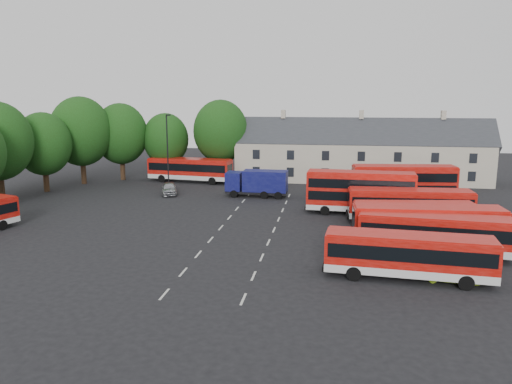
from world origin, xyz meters
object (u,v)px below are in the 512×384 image
bus_dd_south (360,190)px  lime_car (450,273)px  box_truck (258,182)px  lamppost (168,150)px  bus_row_a (409,253)px  silver_car (169,188)px

bus_dd_south → lime_car: bearing=-72.1°
box_truck → lime_car: size_ratio=2.08×
box_truck → lamppost: (-12.34, 3.41, 3.37)m
box_truck → lamppost: size_ratio=0.77×
bus_dd_south → lamppost: 26.53m
bus_row_a → lamppost: 39.47m
lime_car → lamppost: bearing=52.0°
box_truck → lime_car: (16.77, -25.80, -1.23)m
bus_dd_south → box_truck: (-11.80, 7.27, -0.73)m
box_truck → bus_row_a: bearing=-59.4°
silver_car → lamppost: 5.82m
lime_car → lamppost: (-29.11, 29.21, 4.60)m
bus_row_a → lime_car: size_ratio=3.11×
box_truck → silver_car: (-11.10, -0.16, -1.06)m
bus_dd_south → silver_car: 24.04m
bus_dd_south → lime_car: bus_dd_south is taller
bus_row_a → silver_car: bus_row_a is taller
box_truck → lamppost: lamppost is taller
box_truck → lime_car: box_truck is taller
bus_row_a → lime_car: bus_row_a is taller
bus_dd_south → lamppost: bearing=159.1°
lime_car → box_truck: bearing=40.1°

